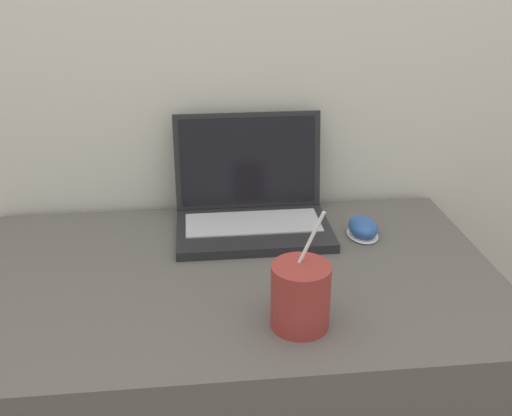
{
  "coord_description": "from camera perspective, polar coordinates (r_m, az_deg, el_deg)",
  "views": [
    {
      "loc": [
        -0.06,
        -0.69,
        1.35
      ],
      "look_at": [
        0.06,
        0.43,
        0.84
      ],
      "focal_mm": 42.0,
      "sensor_mm": 36.0,
      "label": 1
    }
  ],
  "objects": [
    {
      "name": "drink_cup",
      "position": [
        0.99,
        4.26,
        -8.25
      ],
      "size": [
        0.1,
        0.1,
        0.2
      ],
      "color": "#9E332D",
      "rests_on": "desk"
    },
    {
      "name": "computer_mouse",
      "position": [
        1.32,
        10.14,
        -1.87
      ],
      "size": [
        0.07,
        0.09,
        0.04
      ],
      "color": "white",
      "rests_on": "desk"
    },
    {
      "name": "laptop",
      "position": [
        1.33,
        -0.44,
        0.46
      ],
      "size": [
        0.33,
        0.25,
        0.24
      ],
      "color": "#232326",
      "rests_on": "desk"
    }
  ]
}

